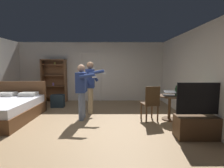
% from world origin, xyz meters
% --- Properties ---
extents(ground_plane, '(6.84, 6.84, 0.00)m').
position_xyz_m(ground_plane, '(0.00, 0.00, 0.00)').
color(ground_plane, '#997A56').
extents(wall_back, '(6.46, 0.12, 2.55)m').
position_xyz_m(wall_back, '(0.00, 3.01, 1.27)').
color(wall_back, silver).
rests_on(wall_back, ground_plane).
extents(wall_right, '(0.12, 6.14, 2.55)m').
position_xyz_m(wall_right, '(3.17, 0.00, 1.27)').
color(wall_right, silver).
rests_on(wall_right, ground_plane).
extents(doorway_frame, '(0.93, 0.08, 2.13)m').
position_xyz_m(doorway_frame, '(-0.05, 2.93, 1.22)').
color(doorway_frame, white).
rests_on(doorway_frame, ground_plane).
extents(bed, '(1.58, 2.08, 1.02)m').
position_xyz_m(bed, '(-2.17, 0.39, 0.30)').
color(bed, brown).
rests_on(bed, ground_plane).
extents(bookshelf, '(1.03, 0.32, 1.81)m').
position_xyz_m(bookshelf, '(-1.57, 2.78, 0.98)').
color(bookshelf, brown).
rests_on(bookshelf, ground_plane).
extents(tv_flatscreen, '(1.15, 0.40, 1.20)m').
position_xyz_m(tv_flatscreen, '(2.81, -0.83, 0.34)').
color(tv_flatscreen, '#4C331E').
rests_on(tv_flatscreen, ground_plane).
extents(side_table, '(0.67, 0.67, 0.70)m').
position_xyz_m(side_table, '(2.53, 0.37, 0.47)').
color(side_table, '#4C331E').
rests_on(side_table, ground_plane).
extents(laptop, '(0.35, 0.36, 0.15)m').
position_xyz_m(laptop, '(2.50, 0.33, 0.75)').
color(laptop, black).
rests_on(laptop, side_table).
extents(bottle_on_table, '(0.06, 0.06, 0.30)m').
position_xyz_m(bottle_on_table, '(2.67, 0.29, 0.83)').
color(bottle_on_table, '#284C2E').
rests_on(bottle_on_table, side_table).
extents(wooden_chair, '(0.51, 0.51, 0.99)m').
position_xyz_m(wooden_chair, '(1.97, 0.26, 0.54)').
color(wooden_chair, '#4C331E').
rests_on(wooden_chair, ground_plane).
extents(person_blue_shirt, '(0.59, 0.61, 1.58)m').
position_xyz_m(person_blue_shirt, '(0.02, 0.45, 0.92)').
color(person_blue_shirt, slate).
rests_on(person_blue_shirt, ground_plane).
extents(person_striped_shirt, '(0.66, 0.58, 1.67)m').
position_xyz_m(person_striped_shirt, '(0.20, 1.07, 0.97)').
color(person_striped_shirt, tan).
rests_on(person_striped_shirt, ground_plane).
extents(suitcase_dark, '(0.47, 0.30, 0.47)m').
position_xyz_m(suitcase_dark, '(-1.14, 1.81, 0.24)').
color(suitcase_dark, '#1E2D38').
rests_on(suitcase_dark, ground_plane).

